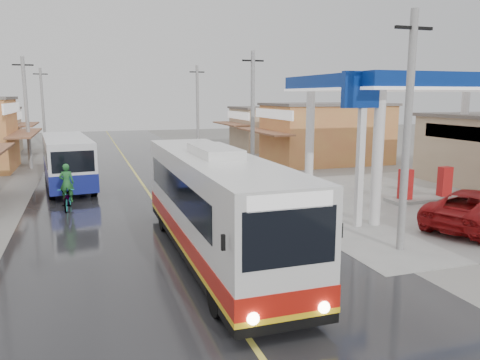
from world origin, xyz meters
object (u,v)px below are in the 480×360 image
at_px(jeepney, 478,209).
at_px(cyclist, 68,195).
at_px(coach_bus, 214,205).
at_px(second_bus, 67,161).

bearing_deg(jeepney, cyclist, 37.91).
height_order(jeepney, cyclist, cyclist).
bearing_deg(coach_bus, second_bus, 108.84).
height_order(second_bus, cyclist, second_bus).
distance_m(coach_bus, second_bus, 15.05).
xyz_separation_m(coach_bus, jeepney, (10.94, -0.04, -0.99)).
bearing_deg(cyclist, second_bus, 96.26).
bearing_deg(cyclist, jeepney, -23.31).
distance_m(coach_bus, jeepney, 10.98).
distance_m(second_bus, cyclist, 5.84).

